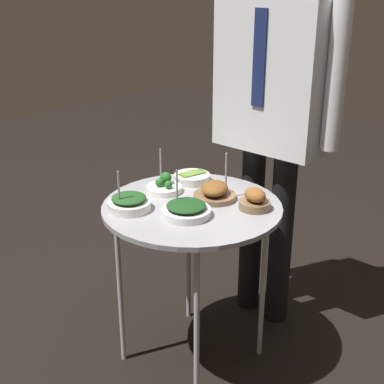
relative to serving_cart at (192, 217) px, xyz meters
name	(u,v)px	position (x,y,z in m)	size (l,w,h in m)	color
ground_plane	(192,356)	(0.00, 0.00, -0.63)	(8.00, 8.00, 0.00)	black
serving_cart	(192,217)	(0.00, 0.00, 0.00)	(0.66, 0.66, 0.68)	#939399
bowl_broccoli_back_right	(164,186)	(-0.16, 0.02, 0.07)	(0.14, 0.14, 0.16)	white
bowl_spinach_center	(186,210)	(0.05, -0.08, 0.07)	(0.17, 0.17, 0.16)	silver
bowl_roast_mid_left	(255,200)	(0.19, 0.12, 0.08)	(0.12, 0.11, 0.08)	brown
bowl_roast_far_rim	(215,192)	(0.03, 0.10, 0.08)	(0.16, 0.16, 0.18)	brown
bowl_asparagus_front_center	(192,178)	(-0.15, 0.17, 0.07)	(0.15, 0.15, 0.04)	silver
bowl_spinach_front_left	(129,203)	(-0.14, -0.18, 0.08)	(0.16, 0.16, 0.16)	white
waiter_figure	(274,93)	(0.03, 0.46, 0.39)	(0.59, 0.22, 1.61)	black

